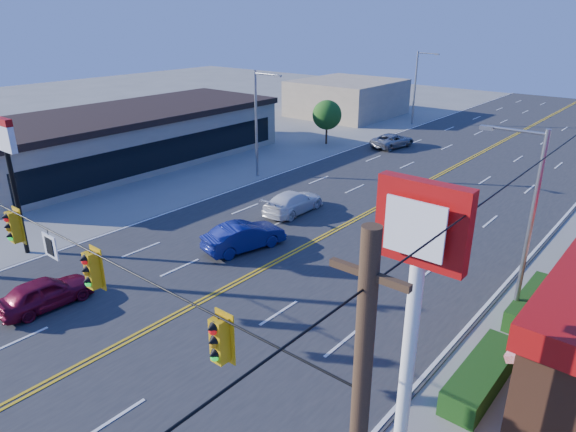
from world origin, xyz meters
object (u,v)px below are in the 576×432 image
Objects in this scene: car_magenta at (45,294)px; pizza_hut_sign at (8,158)px; car_blue at (244,237)px; car_white at (293,203)px; signal_span at (33,251)px; kfc_pylon at (416,281)px; car_silver at (393,141)px.

pizza_hut_sign is at bearing -15.80° from car_magenta.
car_blue is at bearing 41.34° from pizza_hut_sign.
pizza_hut_sign is at bearing 59.80° from car_white.
kfc_pylon is at bearing 19.78° from signal_span.
pizza_hut_sign reaches higher than car_blue.
signal_span reaches higher than car_magenta.
pizza_hut_sign is 16.02m from car_white.
car_silver is (3.75, 32.66, -4.54)m from pizza_hut_sign.
car_magenta is 34.74m from car_silver.
car_blue is 0.96× the size of car_white.
car_white is at bearing 101.70° from signal_span.
kfc_pylon is 1.24× the size of pizza_hut_sign.
kfc_pylon is 22.02m from pizza_hut_sign.
pizza_hut_sign is (-22.00, 0.00, -0.86)m from kfc_pylon.
car_magenta is 0.85× the size of car_silver.
kfc_pylon reaches higher than car_magenta.
car_white reaches higher than car_magenta.
signal_span is 37.58m from car_silver.
car_silver is (-2.42, 34.66, -0.03)m from car_magenta.
car_blue is at bearing 101.52° from car_white.
car_blue is 6.10m from car_white.
car_white is (7.24, 13.56, -4.50)m from pizza_hut_sign.
car_white is (1.07, 15.56, 0.01)m from car_magenta.
car_magenta is 9.96m from car_blue.
signal_span is at bearing 99.61° from car_white.
pizza_hut_sign is at bearing 180.00° from kfc_pylon.
signal_span is 18.42m from car_white.
signal_span reaches higher than pizza_hut_sign.
kfc_pylon is 1.81× the size of car_white.
pizza_hut_sign is (-10.88, 4.00, 0.30)m from signal_span.
kfc_pylon is 1.88× the size of car_blue.
car_white is at bearing -91.78° from car_magenta.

